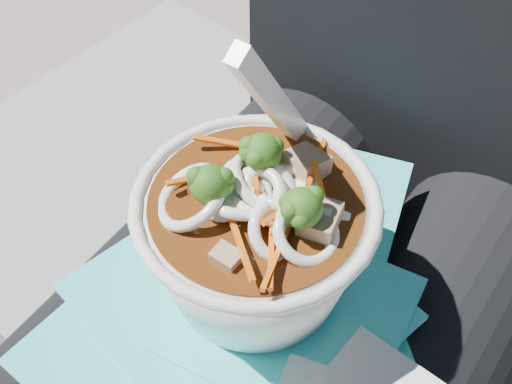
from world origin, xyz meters
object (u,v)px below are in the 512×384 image
Objects in this scene: person_body at (320,283)px; plastic_bag at (251,330)px; udon_bowl at (257,234)px; lap at (259,375)px.

person_body is 0.13m from plastic_bag.
person_body is 0.15m from udon_bowl.
person_body is 5.06× the size of udon_bowl.
udon_bowl is (-0.02, 0.02, 0.15)m from lap.
plastic_bag is 0.07m from udon_bowl.
udon_bowl is (-0.02, 0.03, 0.06)m from plastic_bag.
person_body reaches higher than udon_bowl.
lap is 0.47× the size of person_body.
person_body is at bearing 76.98° from udon_bowl.
udon_bowl is (-0.02, -0.07, 0.14)m from person_body.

